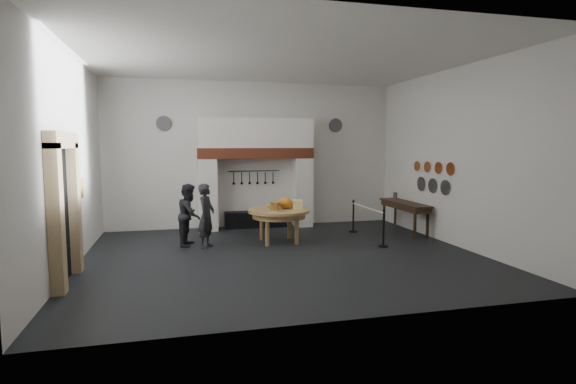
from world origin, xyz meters
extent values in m
cube|color=black|center=(0.00, 0.00, 0.00)|extent=(9.00, 8.00, 0.02)
cube|color=silver|center=(0.00, 0.00, 4.50)|extent=(9.00, 8.00, 0.02)
cube|color=silver|center=(0.00, 4.00, 2.25)|extent=(9.00, 0.02, 4.50)
cube|color=silver|center=(0.00, -4.00, 2.25)|extent=(9.00, 0.02, 4.50)
cube|color=silver|center=(-4.50, 0.00, 2.25)|extent=(0.02, 8.00, 4.50)
cube|color=silver|center=(4.50, 0.00, 2.25)|extent=(0.02, 8.00, 4.50)
cube|color=silver|center=(-1.48, 3.65, 1.07)|extent=(0.55, 0.70, 2.15)
cube|color=silver|center=(1.48, 3.65, 1.07)|extent=(0.55, 0.70, 2.15)
cube|color=#9E442B|center=(0.00, 3.65, 2.31)|extent=(3.50, 0.72, 0.32)
cube|color=silver|center=(0.00, 3.65, 2.92)|extent=(3.50, 0.70, 0.90)
cube|color=black|center=(0.00, 3.72, 0.25)|extent=(1.90, 0.45, 0.50)
cylinder|color=black|center=(0.00, 3.92, 1.75)|extent=(1.60, 0.02, 0.02)
cube|color=black|center=(-4.47, -1.00, 1.25)|extent=(0.04, 1.10, 2.50)
cube|color=tan|center=(-4.38, -1.70, 1.30)|extent=(0.22, 0.30, 2.60)
cube|color=tan|center=(-4.38, -0.30, 1.30)|extent=(0.22, 0.30, 2.60)
cube|color=tan|center=(-4.38, -1.00, 2.65)|extent=(0.22, 1.70, 0.30)
cube|color=gold|center=(-4.45, 0.80, 1.60)|extent=(0.05, 0.34, 0.44)
cylinder|color=#AE7B52|center=(0.22, 1.44, 0.84)|extent=(1.69, 1.69, 0.07)
ellipsoid|color=orange|center=(0.42, 1.54, 1.03)|extent=(0.36, 0.36, 0.31)
cube|color=#FDEF97|center=(0.72, 1.39, 0.99)|extent=(0.22, 0.22, 0.24)
cube|color=#D7C481|center=(0.70, 1.69, 0.97)|extent=(0.18, 0.18, 0.20)
cone|color=#A7833D|center=(0.07, 1.29, 0.98)|extent=(0.33, 0.33, 0.22)
ellipsoid|color=#A38139|center=(0.12, 1.79, 0.94)|extent=(0.31, 0.18, 0.13)
imported|color=black|center=(-1.67, 1.25, 0.80)|extent=(0.60, 0.69, 1.61)
imported|color=black|center=(-2.07, 1.65, 0.79)|extent=(0.78, 0.90, 1.58)
cube|color=#331F12|center=(4.10, 1.85, 0.87)|extent=(0.55, 2.20, 0.06)
cylinder|color=#46464A|center=(4.10, 2.45, 1.01)|extent=(0.12, 0.12, 0.22)
cylinder|color=#C6662D|center=(4.46, 0.20, 1.95)|extent=(0.03, 0.34, 0.34)
cylinder|color=#C6662D|center=(4.46, 0.75, 1.95)|extent=(0.03, 0.32, 0.32)
cylinder|color=#C6662D|center=(4.46, 1.30, 1.95)|extent=(0.03, 0.30, 0.30)
cylinder|color=#C6662D|center=(4.46, 1.85, 1.95)|extent=(0.03, 0.28, 0.28)
cylinder|color=#4C4C51|center=(4.46, 0.40, 1.45)|extent=(0.03, 0.40, 0.40)
cylinder|color=#4C4C51|center=(4.46, 1.00, 1.45)|extent=(0.03, 0.40, 0.40)
cylinder|color=#4C4C51|center=(4.46, 1.60, 1.45)|extent=(0.03, 0.40, 0.40)
cylinder|color=#4C4C51|center=(-2.70, 3.96, 3.20)|extent=(0.44, 0.03, 0.44)
cylinder|color=#4C4C51|center=(2.70, 3.96, 3.20)|extent=(0.44, 0.03, 0.44)
cylinder|color=black|center=(2.67, 0.27, 0.45)|extent=(0.05, 0.05, 0.90)
cylinder|color=black|center=(2.67, 2.27, 0.45)|extent=(0.05, 0.05, 0.90)
cylinder|color=silver|center=(2.67, 1.27, 0.85)|extent=(0.04, 2.00, 0.04)
camera|label=1|loc=(-2.37, -9.96, 2.56)|focal=28.00mm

